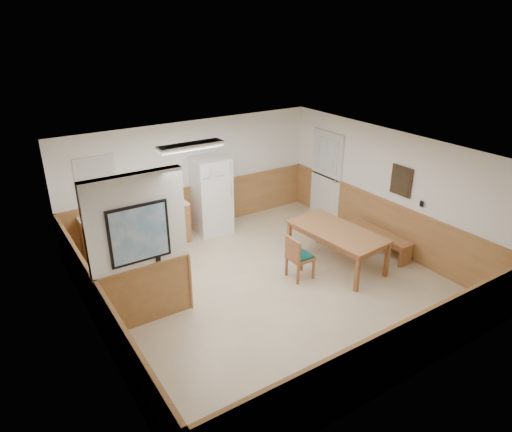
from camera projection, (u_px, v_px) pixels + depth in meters
ground at (268, 285)px, 8.39m from camera, size 6.00×6.00×0.00m
ceiling at (270, 153)px, 7.39m from camera, size 6.00×6.00×0.02m
back_wall at (193, 176)px, 10.20m from camera, size 6.00×0.02×2.50m
right_wall at (389, 190)px, 9.38m from camera, size 0.02×6.00×2.50m
left_wall at (93, 272)px, 6.40m from camera, size 0.02×6.00×2.50m
wainscot_back at (195, 208)px, 10.48m from camera, size 6.00×0.04×1.00m
wainscot_right at (384, 224)px, 9.68m from camera, size 0.04×6.00×1.00m
wainscot_left at (102, 315)px, 6.71m from camera, size 0.04×6.00×1.00m
partition_wall at (140, 253)px, 6.93m from camera, size 1.50×0.20×2.50m
kitchen_counter at (150, 226)px, 9.67m from camera, size 2.20×0.61×1.00m
exterior_door at (326, 175)px, 10.91m from camera, size 0.07×1.02×2.15m
kitchen_window at (97, 181)px, 9.01m from camera, size 0.80×0.04×1.00m
wall_painting at (401, 181)px, 9.02m from camera, size 0.04×0.50×0.60m
fluorescent_fixture at (191, 146)px, 8.01m from camera, size 1.20×0.30×0.09m
refrigerator at (212, 195)px, 10.19m from camera, size 0.81×0.75×1.73m
dining_table at (337, 234)px, 8.83m from camera, size 1.13×2.00×0.75m
dining_bench at (379, 236)px, 9.48m from camera, size 0.35×1.56×0.45m
dining_chair at (297, 255)px, 8.41m from camera, size 0.58×0.43×0.85m
fire_extinguisher at (176, 192)px, 9.75m from camera, size 0.12×0.12×0.44m
soap_bottle at (98, 212)px, 8.98m from camera, size 0.08×0.08×0.21m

